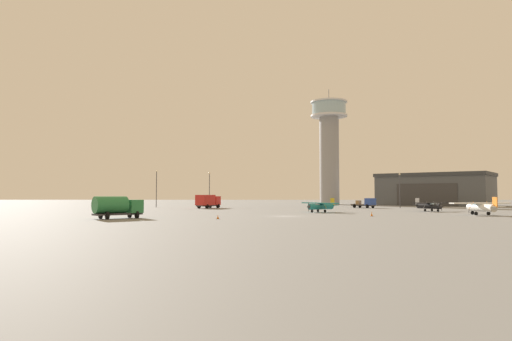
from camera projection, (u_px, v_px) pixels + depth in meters
The scene contains 14 objects.
ground_plane at pixel (286, 216), 68.26m from camera, with size 400.00×400.00×0.00m, color slate.
control_tower at pixel (329, 142), 148.12m from camera, with size 11.93×11.93×37.82m.
hangar at pixel (435, 189), 134.48m from camera, with size 36.21×33.57×9.45m.
airplane_teal at pixel (321, 206), 82.93m from camera, with size 6.70×7.92×2.59m.
airplane_black at pixel (429, 205), 87.48m from camera, with size 8.13×6.52×2.55m.
airplane_white at pixel (482, 207), 71.65m from camera, with size 9.89×7.74×2.90m.
truck_box_red at pixel (208, 201), 107.12m from camera, with size 5.61×7.09×3.16m.
truck_flatbed_blue at pixel (366, 203), 109.10m from camera, with size 5.74×5.93×2.36m.
truck_fuel_tanker_green at pixel (117, 206), 61.67m from camera, with size 6.43×6.06×3.04m.
light_post_west at pixel (209, 186), 123.36m from camera, with size 0.44×0.44×9.28m.
light_post_east at pixel (156, 185), 115.09m from camera, with size 0.44×0.44×9.47m.
light_post_north at pixel (400, 187), 109.71m from camera, with size 0.44×0.44×8.39m.
traffic_cone_near_left at pixel (372, 214), 68.16m from camera, with size 0.36×0.36×0.74m.
traffic_cone_near_right at pixel (218, 217), 60.72m from camera, with size 0.36×0.36×0.59m.
Camera 1 is at (-3.87, -68.57, 3.33)m, focal length 31.79 mm.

